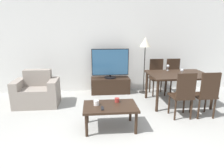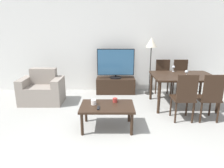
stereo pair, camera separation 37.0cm
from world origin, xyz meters
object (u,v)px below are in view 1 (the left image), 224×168
dining_chair_far (174,75)px  floor_lamp (145,46)px  dining_chair_near (183,93)px  wine_glass_center (182,71)px  tv_stand (110,85)px  dining_chair_near_right (206,93)px  armchair (37,93)px  dining_table (178,77)px  tv (110,64)px  coffee_table (110,108)px  wine_glass_left (168,66)px  cup_colored_far (96,103)px  remote_primary (102,108)px  cup_white_near (117,100)px  dining_chair_far_left (157,75)px

dining_chair_far → floor_lamp: bearing=173.3°
dining_chair_near → wine_glass_center: bearing=69.7°
tv_stand → dining_chair_near: bearing=-54.8°
dining_chair_near_right → wine_glass_center: 0.76m
armchair → floor_lamp: 2.95m
dining_table → tv: bearing=146.9°
coffee_table → wine_glass_left: size_ratio=6.43×
tv → floor_lamp: (0.92, -0.08, 0.47)m
armchair → dining_chair_near: size_ratio=1.04×
coffee_table → wine_glass_left: 2.19m
armchair → wine_glass_left: size_ratio=6.70×
dining_table → cup_colored_far: 2.19m
tv_stand → dining_table: bearing=-33.2°
armchair → wine_glass_left: bearing=3.2°
dining_chair_near → cup_colored_far: dining_chair_near is taller
floor_lamp → wine_glass_left: size_ratio=10.38×
armchair → dining_table: 3.29m
tv → floor_lamp: 1.04m
wine_glass_center → floor_lamp: bearing=118.7°
dining_chair_near_right → dining_table: bearing=106.4°
tv → wine_glass_left: 1.51m
remote_primary → wine_glass_left: bearing=43.0°
floor_lamp → tv_stand: bearing=175.2°
armchair → tv_stand: size_ratio=0.93×
tv_stand → dining_chair_near: dining_chair_near is taller
coffee_table → dining_table: bearing=32.7°
tv_stand → coffee_table: size_ratio=1.12×
tv_stand → remote_primary: 2.23m
tv_stand → wine_glass_center: 1.98m
dining_chair_near_right → remote_primary: dining_chair_near_right is taller
armchair → dining_chair_near: bearing=-18.5°
coffee_table → dining_chair_near_right: (1.92, 0.27, 0.14)m
cup_white_near → coffee_table: bearing=-131.6°
dining_chair_near → dining_chair_far: 1.68m
cup_white_near → wine_glass_center: bearing=26.4°
tv → cup_white_near: size_ratio=11.75×
cup_white_near → floor_lamp: bearing=62.0°
dining_chair_near → cup_white_near: 1.31m
tv_stand → wine_glass_left: size_ratio=7.21×
dining_chair_near → dining_chair_near_right: size_ratio=1.00×
dining_chair_far → remote_primary: (-2.07, -2.03, -0.08)m
tv_stand → tv: tv is taller
dining_chair_far_left → wine_glass_left: 0.54m
tv_stand → armchair: bearing=-156.4°
coffee_table → dining_table: (1.68, 1.08, 0.27)m
floor_lamp → cup_white_near: floor_lamp is taller
remote_primary → tv: bearing=81.5°
cup_white_near → wine_glass_center: wine_glass_center is taller
dining_chair_far → dining_chair_far_left: same height
dining_chair_near → cup_white_near: bearing=-174.9°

